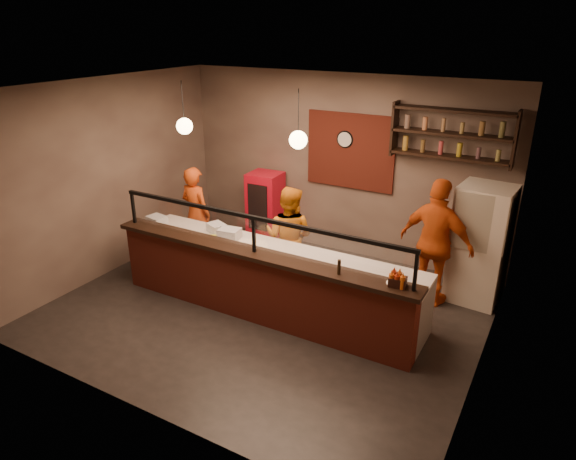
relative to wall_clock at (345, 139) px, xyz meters
The scene contains 29 objects.
floor 3.24m from the wall_clock, 92.33° to the right, with size 6.00×6.00×0.00m, color black.
ceiling 2.70m from the wall_clock, 92.33° to the right, with size 6.00×6.00×0.00m, color #3A342D.
wall_back 0.51m from the wall_clock, 158.20° to the left, with size 6.00×6.00×0.00m, color #7C6A5B.
wall_left 3.99m from the wall_clock, 141.57° to the right, with size 5.00×5.00×0.00m, color #7C6A5B.
wall_right 3.84m from the wall_clock, 40.31° to the right, with size 5.00×5.00×0.00m, color #7C6A5B.
wall_front 4.99m from the wall_clock, 91.16° to the right, with size 6.00×6.00×0.00m, color #7C6A5B.
brick_patch 0.22m from the wall_clock, ahead, with size 1.60×0.04×1.30m, color maroon.
service_counter 3.19m from the wall_clock, 92.08° to the right, with size 4.60×0.25×1.00m, color maroon.
counter_ledge 2.96m from the wall_clock, 92.08° to the right, with size 4.70×0.37×0.06m, color black.
worktop_cabinet 2.81m from the wall_clock, 92.53° to the right, with size 4.60×0.75×0.85m, color gray.
worktop 2.57m from the wall_clock, 92.53° to the right, with size 4.60×0.75×0.05m, color white.
sneeze_guard 2.86m from the wall_clock, 92.08° to the right, with size 4.50×0.05×0.52m.
wall_shelving 1.83m from the wall_clock, ahead, with size 1.84×0.28×0.85m.
wall_clock is the anchor object (origin of this frame).
pendant_left 2.81m from the wall_clock, 125.30° to the right, with size 0.24×0.24×0.77m.
pendant_right 2.32m from the wall_clock, 82.44° to the right, with size 0.24×0.24×0.77m.
cook_left 2.91m from the wall_clock, 145.20° to the right, with size 0.61×0.40×1.67m, color #D14813.
cook_mid 2.06m from the wall_clock, 97.34° to the right, with size 0.80×0.63×1.65m, color #C56E12.
cook_right 2.49m from the wall_clock, 28.38° to the right, with size 1.14×0.47×1.95m, color #C54912.
fridge 2.84m from the wall_clock, 13.87° to the right, with size 0.75×0.70×1.81m, color beige.
red_cooler 2.04m from the wall_clock, 167.87° to the right, with size 0.59×0.54×1.37m, color red.
pizza_dough 2.68m from the wall_clock, 100.62° to the right, with size 0.55×0.55×0.01m, color #F2EBCD.
prep_tub_a 2.70m from the wall_clock, 119.67° to the right, with size 0.28×0.22×0.14m, color silver.
prep_tub_b 2.66m from the wall_clock, 111.47° to the right, with size 0.31×0.25×0.16m, color silver.
prep_tub_c 3.45m from the wall_clock, 133.63° to the right, with size 0.29×0.23×0.15m, color silver.
rolling_pin 2.80m from the wall_clock, 113.90° to the right, with size 0.06×0.06×0.37m, color yellow.
condiment_caddy 3.49m from the wall_clock, 55.04° to the right, with size 0.21×0.16×0.11m, color black.
pepper_mill 3.18m from the wall_clock, 67.16° to the right, with size 0.04×0.04×0.19m, color black.
small_plate 3.44m from the wall_clock, 55.41° to the right, with size 0.19×0.19×0.01m, color white.
Camera 1 is at (3.53, -5.62, 3.99)m, focal length 32.00 mm.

